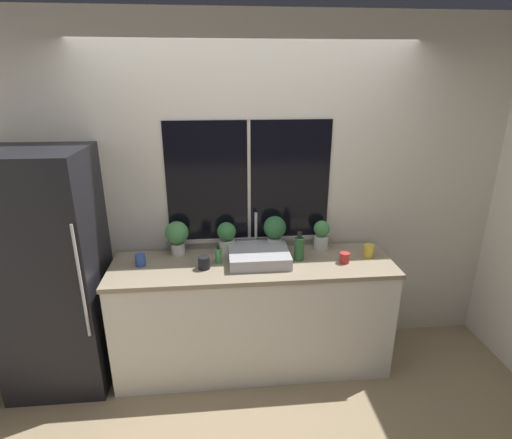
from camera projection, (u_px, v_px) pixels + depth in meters
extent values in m
plane|color=#937F60|center=(256.00, 387.00, 3.06)|extent=(14.00, 14.00, 0.00)
cube|color=silver|center=(249.00, 195.00, 3.21)|extent=(8.00, 0.06, 2.70)
cube|color=black|center=(249.00, 181.00, 3.13)|extent=(1.29, 0.01, 0.95)
cube|color=#BCB7AD|center=(249.00, 182.00, 3.13)|extent=(0.02, 0.01, 0.95)
cube|color=#BCB7AD|center=(249.00, 239.00, 3.29)|extent=(1.35, 0.04, 0.03)
cube|color=silver|center=(23.00, 176.00, 3.81)|extent=(0.06, 7.00, 2.70)
cube|color=silver|center=(441.00, 167.00, 4.19)|extent=(0.06, 7.00, 2.70)
cube|color=white|center=(253.00, 317.00, 3.18)|extent=(2.11, 0.58, 0.88)
cube|color=gray|center=(253.00, 265.00, 3.02)|extent=(2.14, 0.60, 0.03)
cube|color=black|center=(52.00, 272.00, 2.91)|extent=(0.70, 0.68, 1.80)
cylinder|color=silver|center=(81.00, 283.00, 2.58)|extent=(0.02, 0.02, 0.81)
cube|color=#ADADB2|center=(259.00, 255.00, 3.04)|extent=(0.45, 0.40, 0.09)
cylinder|color=#B7B7BC|center=(256.00, 247.00, 3.26)|extent=(0.04, 0.04, 0.03)
cylinder|color=#B7B7BC|center=(256.00, 229.00, 3.21)|extent=(0.02, 0.02, 0.28)
cylinder|color=white|center=(178.00, 249.00, 3.15)|extent=(0.11, 0.11, 0.09)
sphere|color=#478E4C|center=(177.00, 233.00, 3.11)|extent=(0.18, 0.18, 0.18)
cylinder|color=white|center=(227.00, 246.00, 3.19)|extent=(0.13, 0.13, 0.11)
sphere|color=#387A3D|center=(227.00, 231.00, 3.14)|extent=(0.15, 0.15, 0.15)
cylinder|color=white|center=(275.00, 244.00, 3.22)|extent=(0.12, 0.12, 0.11)
sphere|color=#2D6638|center=(275.00, 227.00, 3.17)|extent=(0.18, 0.18, 0.18)
cylinder|color=white|center=(321.00, 242.00, 3.25)|extent=(0.11, 0.11, 0.11)
sphere|color=#478E4C|center=(322.00, 229.00, 3.21)|extent=(0.13, 0.13, 0.13)
cylinder|color=#519E5B|center=(219.00, 256.00, 3.00)|extent=(0.05, 0.05, 0.12)
cylinder|color=black|center=(218.00, 247.00, 2.98)|extent=(0.02, 0.02, 0.03)
cylinder|color=#235128|center=(299.00, 249.00, 3.04)|extent=(0.08, 0.08, 0.18)
cylinder|color=black|center=(300.00, 235.00, 3.01)|extent=(0.03, 0.03, 0.05)
cylinder|color=#B72D28|center=(345.00, 258.00, 3.01)|extent=(0.07, 0.07, 0.08)
cylinder|color=#3351AD|center=(140.00, 260.00, 2.96)|extent=(0.08, 0.08, 0.09)
cylinder|color=black|center=(204.00, 263.00, 2.92)|extent=(0.09, 0.09, 0.09)
cylinder|color=gold|center=(369.00, 251.00, 3.11)|extent=(0.08, 0.08, 0.10)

